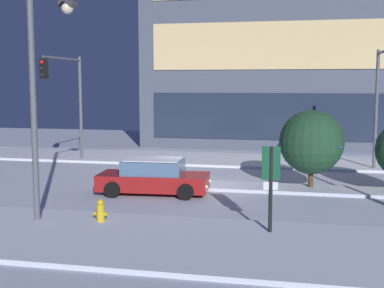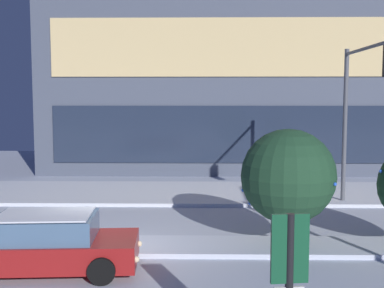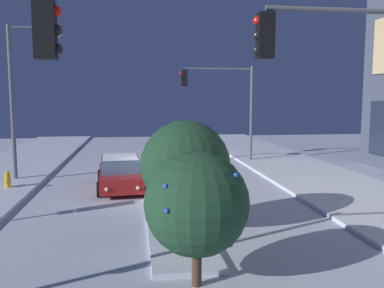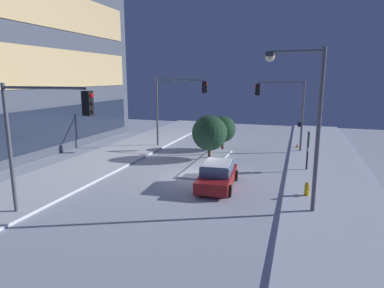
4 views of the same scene
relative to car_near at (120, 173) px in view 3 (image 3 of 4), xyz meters
name	(u,v)px [view 3 (image 3 of 4)]	position (x,y,z in m)	size (l,w,h in m)	color
ground	(160,194)	(1.41, 1.75, -0.71)	(52.00, 52.00, 0.00)	silver
curb_strip_far	(338,187)	(1.41, 9.92, -0.64)	(52.00, 5.20, 0.14)	silver
median_strip	(173,219)	(5.26, 1.94, -0.64)	(9.00, 1.80, 0.14)	silver
car_near	(120,173)	(0.00, 0.00, 0.00)	(4.75, 2.31, 1.49)	maroon
traffic_light_corner_far_left	(223,95)	(-6.84, 6.27, 3.59)	(0.32, 4.70, 6.14)	#565960
traffic_light_corner_far_right	(372,86)	(9.78, 6.21, 3.73)	(0.32, 4.90, 6.33)	#565960
street_lamp_arched	(25,80)	(-2.40, -4.56, 4.27)	(0.56, 2.63, 7.67)	#565960
fire_hydrant	(8,181)	(-0.33, -5.01, -0.29)	(0.48, 0.26, 0.88)	gold
decorated_tree_median	(185,165)	(6.43, 2.22, 1.39)	(2.76, 2.76, 3.49)	#473323
decorated_tree_left_of_median	(197,204)	(10.15, 2.01, 1.16)	(2.31, 2.35, 3.03)	#473323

